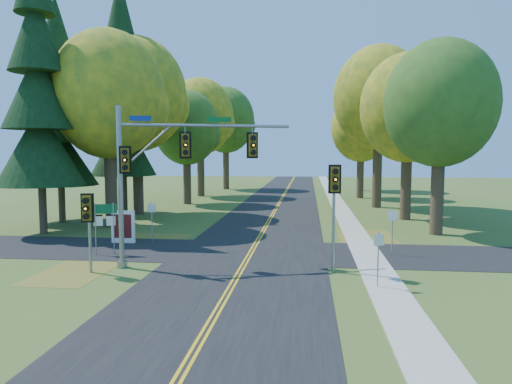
# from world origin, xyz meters

# --- Properties ---
(ground) EXTENTS (160.00, 160.00, 0.00)m
(ground) POSITION_xyz_m (0.00, 0.00, 0.00)
(ground) COLOR #38571E
(ground) RESTS_ON ground
(road_main) EXTENTS (8.00, 160.00, 0.02)m
(road_main) POSITION_xyz_m (0.00, 0.00, 0.01)
(road_main) COLOR black
(road_main) RESTS_ON ground
(road_cross) EXTENTS (60.00, 6.00, 0.02)m
(road_cross) POSITION_xyz_m (0.00, 2.00, 0.01)
(road_cross) COLOR black
(road_cross) RESTS_ON ground
(centerline_left) EXTENTS (0.10, 160.00, 0.01)m
(centerline_left) POSITION_xyz_m (-0.10, 0.00, 0.03)
(centerline_left) COLOR gold
(centerline_left) RESTS_ON road_main
(centerline_right) EXTENTS (0.10, 160.00, 0.01)m
(centerline_right) POSITION_xyz_m (0.10, 0.00, 0.03)
(centerline_right) COLOR gold
(centerline_right) RESTS_ON road_main
(sidewalk_east) EXTENTS (1.60, 160.00, 0.06)m
(sidewalk_east) POSITION_xyz_m (6.20, 0.00, 0.03)
(sidewalk_east) COLOR #9E998E
(sidewalk_east) RESTS_ON ground
(leaf_patch_w_near) EXTENTS (4.00, 6.00, 0.00)m
(leaf_patch_w_near) POSITION_xyz_m (-6.50, 4.00, 0.01)
(leaf_patch_w_near) COLOR brown
(leaf_patch_w_near) RESTS_ON ground
(leaf_patch_e) EXTENTS (3.50, 8.00, 0.00)m
(leaf_patch_e) POSITION_xyz_m (6.80, 6.00, 0.01)
(leaf_patch_e) COLOR brown
(leaf_patch_e) RESTS_ON ground
(leaf_patch_w_far) EXTENTS (3.00, 5.00, 0.00)m
(leaf_patch_w_far) POSITION_xyz_m (-7.50, -3.00, 0.01)
(leaf_patch_w_far) COLOR brown
(leaf_patch_w_far) RESTS_ON ground
(tree_w_a) EXTENTS (8.00, 8.00, 14.15)m
(tree_w_a) POSITION_xyz_m (-11.13, 9.38, 9.49)
(tree_w_a) COLOR #38281C
(tree_w_a) RESTS_ON ground
(tree_e_a) EXTENTS (7.20, 7.20, 12.73)m
(tree_e_a) POSITION_xyz_m (11.57, 8.77, 8.53)
(tree_e_a) COLOR #38281C
(tree_e_a) RESTS_ON ground
(tree_w_b) EXTENTS (8.60, 8.60, 15.38)m
(tree_w_b) POSITION_xyz_m (-11.72, 16.29, 10.37)
(tree_w_b) COLOR #38281C
(tree_w_b) RESTS_ON ground
(tree_e_b) EXTENTS (7.60, 7.60, 13.33)m
(tree_e_b) POSITION_xyz_m (10.97, 15.58, 8.90)
(tree_e_b) COLOR #38281C
(tree_e_b) RESTS_ON ground
(tree_w_c) EXTENTS (6.80, 6.80, 11.91)m
(tree_w_c) POSITION_xyz_m (-9.54, 24.47, 7.94)
(tree_w_c) COLOR #38281C
(tree_w_c) RESTS_ON ground
(tree_e_c) EXTENTS (8.80, 8.80, 15.79)m
(tree_e_c) POSITION_xyz_m (9.88, 23.69, 10.66)
(tree_e_c) COLOR #38281C
(tree_e_c) RESTS_ON ground
(tree_w_d) EXTENTS (8.20, 8.20, 14.56)m
(tree_w_d) POSITION_xyz_m (-10.13, 33.18, 9.78)
(tree_w_d) COLOR #38281C
(tree_w_d) RESTS_ON ground
(tree_e_d) EXTENTS (7.00, 7.00, 12.32)m
(tree_e_d) POSITION_xyz_m (9.26, 32.87, 8.24)
(tree_e_d) COLOR #38281C
(tree_e_d) RESTS_ON ground
(tree_w_e) EXTENTS (8.40, 8.40, 14.97)m
(tree_w_e) POSITION_xyz_m (-8.92, 44.09, 10.07)
(tree_w_e) COLOR #38281C
(tree_w_e) RESTS_ON ground
(tree_e_e) EXTENTS (7.80, 7.80, 13.74)m
(tree_e_e) POSITION_xyz_m (10.47, 43.58, 9.19)
(tree_e_e) COLOR #38281C
(tree_e_e) RESTS_ON ground
(pine_a) EXTENTS (5.60, 5.60, 19.48)m
(pine_a) POSITION_xyz_m (-14.50, 6.00, 9.18)
(pine_a) COLOR #38281C
(pine_a) RESTS_ON ground
(pine_b) EXTENTS (5.60, 5.60, 17.31)m
(pine_b) POSITION_xyz_m (-16.00, 11.00, 8.16)
(pine_b) COLOR #38281C
(pine_b) RESTS_ON ground
(pine_c) EXTENTS (5.60, 5.60, 20.56)m
(pine_c) POSITION_xyz_m (-13.00, 16.00, 9.69)
(pine_c) COLOR #38281C
(pine_c) RESTS_ON ground
(traffic_mast) EXTENTS (7.98, 2.99, 7.57)m
(traffic_mast) POSITION_xyz_m (-3.69, -1.42, 4.87)
(traffic_mast) COLOR gray
(traffic_mast) RESTS_ON ground
(east_signal_pole) EXTENTS (0.57, 0.65, 4.90)m
(east_signal_pole) POSITION_xyz_m (4.21, -1.94, 3.71)
(east_signal_pole) COLOR gray
(east_signal_pole) RESTS_ON ground
(ped_signal_pole) EXTENTS (0.57, 0.67, 3.63)m
(ped_signal_pole) POSITION_xyz_m (-6.65, -3.26, 2.70)
(ped_signal_pole) COLOR gray
(ped_signal_pole) RESTS_ON ground
(route_sign_cluster) EXTENTS (1.24, 0.43, 2.77)m
(route_sign_cluster) POSITION_xyz_m (-7.66, 0.52, 1.95)
(route_sign_cluster) COLOR gray
(route_sign_cluster) RESTS_ON ground
(info_kiosk) EXTENTS (1.42, 0.23, 1.96)m
(info_kiosk) POSITION_xyz_m (-7.95, 3.61, 0.98)
(info_kiosk) COLOR white
(info_kiosk) RESTS_ON ground
(reg_sign_e_north) EXTENTS (0.45, 0.18, 2.43)m
(reg_sign_e_north) POSITION_xyz_m (7.50, 2.14, 1.66)
(reg_sign_e_north) COLOR gray
(reg_sign_e_north) RESTS_ON ground
(reg_sign_e_south) EXTENTS (0.42, 0.17, 2.28)m
(reg_sign_e_south) POSITION_xyz_m (5.85, -4.01, 1.56)
(reg_sign_e_south) COLOR gray
(reg_sign_e_south) RESTS_ON ground
(reg_sign_w) EXTENTS (0.47, 0.11, 2.49)m
(reg_sign_w) POSITION_xyz_m (-6.16, 3.63, 1.70)
(reg_sign_w) COLOR gray
(reg_sign_w) RESTS_ON ground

